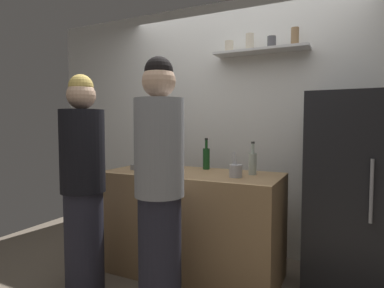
{
  "coord_description": "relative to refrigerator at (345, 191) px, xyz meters",
  "views": [
    {
      "loc": [
        1.0,
        -2.0,
        1.34
      ],
      "look_at": [
        -0.22,
        0.51,
        1.16
      ],
      "focal_mm": 29.96,
      "sensor_mm": 36.0,
      "label": 1
    }
  ],
  "objects": [
    {
      "name": "back_wall_assembly",
      "position": [
        -1.0,
        0.4,
        0.51
      ],
      "size": [
        4.8,
        0.32,
        2.6
      ],
      "color": "white",
      "rests_on": "ground"
    },
    {
      "name": "refrigerator",
      "position": [
        0.0,
        0.0,
        0.0
      ],
      "size": [
        0.59,
        0.68,
        1.58
      ],
      "color": "black",
      "rests_on": "ground"
    },
    {
      "name": "counter",
      "position": [
        -1.22,
        -0.34,
        -0.34
      ],
      "size": [
        1.54,
        0.68,
        0.91
      ],
      "primitive_type": "cube",
      "color": "#9E7A51",
      "rests_on": "ground"
    },
    {
      "name": "baking_pan",
      "position": [
        -1.62,
        -0.34,
        0.14
      ],
      "size": [
        0.34,
        0.24,
        0.05
      ],
      "primitive_type": "cube",
      "color": "gray",
      "rests_on": "counter"
    },
    {
      "name": "utensil_holder",
      "position": [
        -0.79,
        -0.42,
        0.17
      ],
      "size": [
        0.1,
        0.1,
        0.21
      ],
      "color": "#B2B2B7",
      "rests_on": "counter"
    },
    {
      "name": "wine_bottle_dark_glass",
      "position": [
        -1.65,
        -0.11,
        0.22
      ],
      "size": [
        0.07,
        0.07,
        0.29
      ],
      "color": "black",
      "rests_on": "counter"
    },
    {
      "name": "wine_bottle_pale_glass",
      "position": [
        -0.71,
        -0.23,
        0.22
      ],
      "size": [
        0.07,
        0.07,
        0.28
      ],
      "color": "#B2BFB2",
      "rests_on": "counter"
    },
    {
      "name": "wine_bottle_green_glass",
      "position": [
        -1.18,
        -0.11,
        0.23
      ],
      "size": [
        0.06,
        0.06,
        0.29
      ],
      "color": "#19471E",
      "rests_on": "counter"
    },
    {
      "name": "water_bottle_plastic",
      "position": [
        -1.87,
        -0.09,
        0.23
      ],
      "size": [
        0.09,
        0.09,
        0.25
      ],
      "color": "silver",
      "rests_on": "counter"
    },
    {
      "name": "person_grey_hoodie",
      "position": [
        -1.15,
        -1.0,
        0.1
      ],
      "size": [
        0.34,
        0.34,
        1.79
      ],
      "rotation": [
        0.0,
        0.0,
        5.13
      ],
      "color": "#262633",
      "rests_on": "ground"
    },
    {
      "name": "person_blonde",
      "position": [
        -1.84,
        -1.0,
        0.06
      ],
      "size": [
        0.34,
        0.34,
        1.71
      ],
      "rotation": [
        0.0,
        0.0,
        6.06
      ],
      "color": "#262633",
      "rests_on": "ground"
    }
  ]
}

